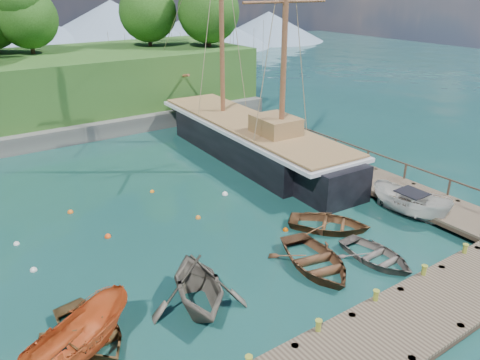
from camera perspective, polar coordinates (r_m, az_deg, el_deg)
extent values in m
plane|color=#103A2F|center=(21.45, 1.84, -10.71)|extent=(160.00, 160.00, 0.00)
cube|color=#43342A|center=(18.72, 19.51, -15.92)|extent=(20.00, 3.20, 0.12)
cube|color=#32281D|center=(18.82, 19.44, -16.30)|extent=(20.00, 3.20, 0.20)
cube|color=#43342A|center=(32.78, 10.85, 2.31)|extent=(3.20, 24.00, 0.12)
cube|color=#32281D|center=(32.83, 10.83, 2.05)|extent=(3.20, 24.00, 0.20)
cylinder|color=#32281D|center=(25.85, 27.23, -7.08)|extent=(0.28, 0.28, 1.10)
cylinder|color=#32281D|center=(40.80, -2.19, 6.12)|extent=(0.28, 0.28, 1.10)
cylinder|color=#32281D|center=(42.19, 0.81, 6.70)|extent=(0.28, 0.28, 1.10)
cylinder|color=olive|center=(17.88, 9.36, -19.09)|extent=(0.26, 0.26, 0.45)
cylinder|color=olive|center=(19.67, 15.96, -15.28)|extent=(0.26, 0.26, 0.45)
cylinder|color=olive|center=(21.73, 21.21, -12.00)|extent=(0.26, 0.26, 0.45)
cylinder|color=olive|center=(23.98, 25.41, -9.24)|extent=(0.26, 0.26, 0.45)
imported|color=brown|center=(18.69, -17.70, -17.88)|extent=(3.38, 4.34, 0.82)
imported|color=#5D574B|center=(19.34, -5.05, -15.07)|extent=(4.91, 5.33, 2.34)
imported|color=#56351F|center=(21.77, 9.11, -10.47)|extent=(4.19, 5.20, 0.95)
imported|color=#635953|center=(22.82, 16.23, -9.45)|extent=(2.85, 3.89, 0.78)
imported|color=brown|center=(24.94, 10.78, -5.94)|extent=(4.99, 5.12, 0.87)
imported|color=#CA5322|center=(18.04, -18.74, -19.79)|extent=(4.81, 3.53, 1.75)
imported|color=silver|center=(27.46, 19.85, -4.15)|extent=(2.24, 4.80, 1.79)
cube|color=black|center=(34.53, 1.13, 4.18)|extent=(5.51, 15.08, 3.09)
cube|color=black|center=(42.50, -5.97, 7.69)|extent=(2.87, 4.79, 2.78)
cube|color=black|center=(28.27, 10.55, -0.62)|extent=(3.55, 3.98, 2.94)
cube|color=silver|center=(34.07, 1.15, 6.58)|extent=(5.78, 19.75, 0.25)
cube|color=brown|center=(34.00, 1.15, 6.98)|extent=(5.32, 19.31, 0.12)
cube|color=brown|center=(31.32, 4.36, 6.65)|extent=(2.55, 3.11, 1.20)
cylinder|color=brown|center=(45.00, -8.19, 12.31)|extent=(0.56, 6.90, 1.69)
cylinder|color=brown|center=(35.96, -2.29, 21.12)|extent=(0.36, 0.36, 16.42)
cylinder|color=brown|center=(29.60, 5.55, 19.36)|extent=(0.36, 0.36, 15.10)
sphere|color=silver|center=(23.20, -23.85, -10.08)|extent=(0.31, 0.31, 0.31)
sphere|color=#F54B12|center=(24.73, -15.80, -6.71)|extent=(0.33, 0.33, 0.33)
sphere|color=orange|center=(25.72, -5.12, -4.66)|extent=(0.29, 0.29, 0.29)
sphere|color=silver|center=(28.37, -1.84, -1.80)|extent=(0.37, 0.37, 0.37)
sphere|color=orange|center=(27.87, -19.96, -3.76)|extent=(0.33, 0.33, 0.33)
sphere|color=orange|center=(29.20, -10.66, -1.46)|extent=(0.28, 0.28, 0.28)
sphere|color=white|center=(25.68, -25.58, -7.09)|extent=(0.29, 0.29, 0.29)
sphere|color=#CF4C00|center=(24.51, 5.57, -6.15)|extent=(0.29, 0.29, 0.29)
cylinder|color=#382616|center=(48.04, -3.75, 16.76)|extent=(0.36, 0.36, 1.40)
sphere|color=#1F4511|center=(47.83, -3.84, 19.86)|extent=(6.00, 6.00, 6.00)
cylinder|color=#382616|center=(46.69, -24.01, 14.73)|extent=(0.36, 0.36, 1.40)
sphere|color=#1F4511|center=(46.49, -24.48, 17.51)|extent=(5.13, 5.13, 5.13)
cylinder|color=#382616|center=(48.99, -4.20, 16.87)|extent=(0.36, 0.36, 1.40)
sphere|color=#1F4511|center=(48.80, -4.27, 19.40)|extent=(4.77, 4.77, 4.77)
cylinder|color=#382616|center=(49.21, -10.94, 16.56)|extent=(0.36, 0.36, 1.40)
sphere|color=#1F4511|center=(49.01, -11.16, 19.39)|extent=(5.55, 5.55, 5.55)
cone|color=#728CA5|center=(90.00, -15.28, 17.55)|extent=(36.00, 36.00, 9.00)
cone|color=#728CA5|center=(97.70, -4.81, 18.01)|extent=(28.00, 28.00, 7.00)
cone|color=#728CA5|center=(86.10, -24.95, 15.73)|extent=(32.00, 32.00, 8.00)
cone|color=#728CA5|center=(107.23, 3.49, 18.22)|extent=(24.00, 24.00, 6.00)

